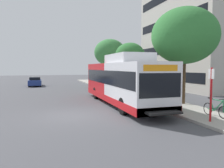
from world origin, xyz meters
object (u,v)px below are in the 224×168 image
at_px(bus_stop_sign_pole, 211,90).
at_px(street_tree_mid_block, 130,56).
at_px(parked_car_far_lane, 35,82).
at_px(street_tree_far_block, 110,53).
at_px(transit_bus, 121,81).
at_px(bicycle_parked, 215,109).
at_px(street_tree_near_stop, 185,36).

distance_m(bus_stop_sign_pole, street_tree_mid_block, 14.77).
height_order(bus_stop_sign_pole, parked_car_far_lane, bus_stop_sign_pole).
xyz_separation_m(street_tree_mid_block, street_tree_far_block, (0.08, 7.86, 0.84)).
bearing_deg(transit_bus, street_tree_far_block, 75.74).
xyz_separation_m(transit_bus, bicycle_parked, (3.11, -6.05, -1.14)).
height_order(street_tree_near_stop, parked_car_far_lane, street_tree_near_stop).
bearing_deg(street_tree_near_stop, parked_car_far_lane, 117.15).
distance_m(street_tree_near_stop, street_tree_mid_block, 9.63).
distance_m(street_tree_mid_block, street_tree_far_block, 7.91).
bearing_deg(transit_bus, street_tree_mid_block, 63.21).
bearing_deg(parked_car_far_lane, street_tree_near_stop, -62.85).
bearing_deg(street_tree_near_stop, bus_stop_sign_pole, -111.97).
bearing_deg(parked_car_far_lane, bus_stop_sign_pole, -71.28).
distance_m(bus_stop_sign_pole, parked_car_far_lane, 27.17).
height_order(street_tree_far_block, parked_car_far_lane, street_tree_far_block).
xyz_separation_m(street_tree_far_block, parked_car_far_lane, (-10.55, 3.39, -4.25)).
distance_m(bicycle_parked, street_tree_mid_block, 14.17).
relative_size(street_tree_mid_block, parked_car_far_lane, 1.19).
xyz_separation_m(street_tree_near_stop, street_tree_far_block, (-0.13, 17.44, -0.05)).
relative_size(bus_stop_sign_pole, street_tree_mid_block, 0.48).
xyz_separation_m(bus_stop_sign_pole, street_tree_far_block, (1.84, 22.33, 3.26)).
height_order(transit_bus, street_tree_near_stop, street_tree_near_stop).
bearing_deg(bus_stop_sign_pole, street_tree_near_stop, 68.03).
distance_m(street_tree_near_stop, parked_car_far_lane, 23.80).
relative_size(bicycle_parked, parked_car_far_lane, 0.39).
distance_m(transit_bus, street_tree_mid_block, 8.91).
relative_size(transit_bus, street_tree_far_block, 1.82).
bearing_deg(street_tree_near_stop, street_tree_mid_block, 91.23).
bearing_deg(street_tree_far_block, parked_car_far_lane, 162.21).
distance_m(transit_bus, street_tree_near_stop, 5.56).
bearing_deg(bus_stop_sign_pole, transit_bus, 107.21).
bearing_deg(transit_bus, bicycle_parked, -62.75).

